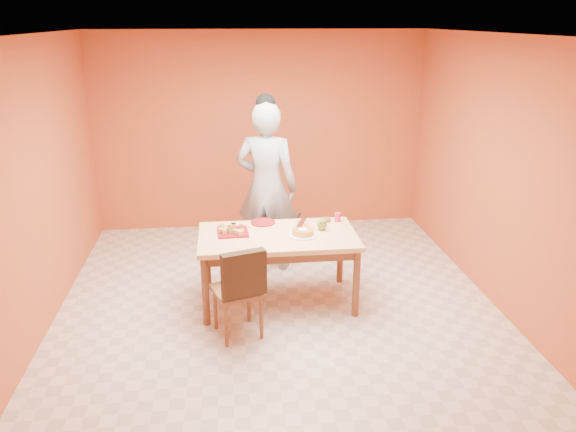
{
  "coord_description": "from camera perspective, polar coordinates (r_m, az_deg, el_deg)",
  "views": [
    {
      "loc": [
        -0.5,
        -5.16,
        2.84
      ],
      "look_at": [
        0.13,
        0.3,
        0.89
      ],
      "focal_mm": 35.0,
      "sensor_mm": 36.0,
      "label": 1
    }
  ],
  "objects": [
    {
      "name": "wall_right",
      "position": [
        6.03,
        20.81,
        3.93
      ],
      "size": [
        0.0,
        5.0,
        5.0
      ],
      "primitive_type": "plane",
      "rotation": [
        1.57,
        0.0,
        -1.57
      ],
      "color": "#C34F2D",
      "rests_on": "floor"
    },
    {
      "name": "red_dinner_plate",
      "position": [
        6.01,
        -2.56,
        -0.65
      ],
      "size": [
        0.29,
        0.29,
        0.02
      ],
      "primitive_type": "cylinder",
      "rotation": [
        0.0,
        0.0,
        -0.09
      ],
      "color": "maroon",
      "rests_on": "dining_table"
    },
    {
      "name": "magenta_glass",
      "position": [
        6.07,
        5.07,
        -0.13
      ],
      "size": [
        0.08,
        0.08,
        0.1
      ],
      "primitive_type": "cylinder",
      "rotation": [
        0.0,
        0.0,
        0.17
      ],
      "color": "#CF1F5D",
      "rests_on": "dining_table"
    },
    {
      "name": "person",
      "position": [
        6.49,
        -2.18,
        2.95
      ],
      "size": [
        0.83,
        0.68,
        1.98
      ],
      "primitive_type": "imported",
      "rotation": [
        0.0,
        0.0,
        2.82
      ],
      "color": "gray",
      "rests_on": "floor"
    },
    {
      "name": "white_cake_plate",
      "position": [
        5.68,
        1.53,
        -1.91
      ],
      "size": [
        0.32,
        0.32,
        0.01
      ],
      "primitive_type": "cylinder",
      "rotation": [
        0.0,
        0.0,
        -0.07
      ],
      "color": "white",
      "rests_on": "dining_table"
    },
    {
      "name": "egg_ornament",
      "position": [
        5.8,
        3.48,
        -0.83
      ],
      "size": [
        0.13,
        0.12,
        0.13
      ],
      "primitive_type": "ellipsoid",
      "rotation": [
        0.0,
        0.0,
        -0.37
      ],
      "color": "olive",
      "rests_on": "dining_table"
    },
    {
      "name": "pastry_platter",
      "position": [
        5.76,
        -5.62,
        -1.65
      ],
      "size": [
        0.33,
        0.33,
        0.02
      ],
      "primitive_type": "cube",
      "rotation": [
        0.0,
        0.0,
        0.06
      ],
      "color": "maroon",
      "rests_on": "dining_table"
    },
    {
      "name": "cake_server",
      "position": [
        5.82,
        1.39,
        -0.68
      ],
      "size": [
        0.15,
        0.29,
        0.01
      ],
      "primitive_type": "cube",
      "rotation": [
        0.0,
        0.0,
        -0.36
      ],
      "color": "silver",
      "rests_on": "sponge_cake"
    },
    {
      "name": "ceiling",
      "position": [
        5.18,
        -1.14,
        17.97
      ],
      "size": [
        5.0,
        5.0,
        0.0
      ],
      "primitive_type": "plane",
      "rotation": [
        3.14,
        0.0,
        0.0
      ],
      "color": "silver",
      "rests_on": "wall_back"
    },
    {
      "name": "wall_back",
      "position": [
        7.82,
        -2.85,
        8.52
      ],
      "size": [
        4.5,
        0.0,
        4.5
      ],
      "primitive_type": "plane",
      "rotation": [
        1.57,
        0.0,
        0.0
      ],
      "color": "#C34F2D",
      "rests_on": "floor"
    },
    {
      "name": "wall_left",
      "position": [
        5.65,
        -24.43,
        2.44
      ],
      "size": [
        0.0,
        5.0,
        5.0
      ],
      "primitive_type": "plane",
      "rotation": [
        1.57,
        0.0,
        1.57
      ],
      "color": "#C34F2D",
      "rests_on": "floor"
    },
    {
      "name": "sponge_cake",
      "position": [
        5.67,
        1.53,
        -1.62
      ],
      "size": [
        0.27,
        0.27,
        0.05
      ],
      "primitive_type": "cylinder",
      "rotation": [
        0.0,
        0.0,
        0.28
      ],
      "color": "gold",
      "rests_on": "white_cake_plate"
    },
    {
      "name": "dining_chair",
      "position": [
        5.23,
        -5.18,
        -7.41
      ],
      "size": [
        0.54,
        0.6,
        0.92
      ],
      "rotation": [
        0.0,
        0.0,
        0.3
      ],
      "color": "brown",
      "rests_on": "floor"
    },
    {
      "name": "checker_tin",
      "position": [
        6.07,
        3.82,
        -0.4
      ],
      "size": [
        0.15,
        0.15,
        0.03
      ],
      "primitive_type": "cylinder",
      "rotation": [
        0.0,
        0.0,
        0.41
      ],
      "color": "black",
      "rests_on": "dining_table"
    },
    {
      "name": "pastry_pile",
      "position": [
        5.74,
        -5.64,
        -1.14
      ],
      "size": [
        0.28,
        0.28,
        0.09
      ],
      "primitive_type": null,
      "color": "tan",
      "rests_on": "pastry_platter"
    },
    {
      "name": "floor",
      "position": [
        5.91,
        -0.97,
        -9.21
      ],
      "size": [
        5.0,
        5.0,
        0.0
      ],
      "primitive_type": "plane",
      "color": "beige",
      "rests_on": "ground"
    },
    {
      "name": "dining_table",
      "position": [
        5.73,
        -1.04,
        -2.76
      ],
      "size": [
        1.6,
        0.9,
        0.76
      ],
      "color": "#E8B479",
      "rests_on": "floor"
    }
  ]
}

